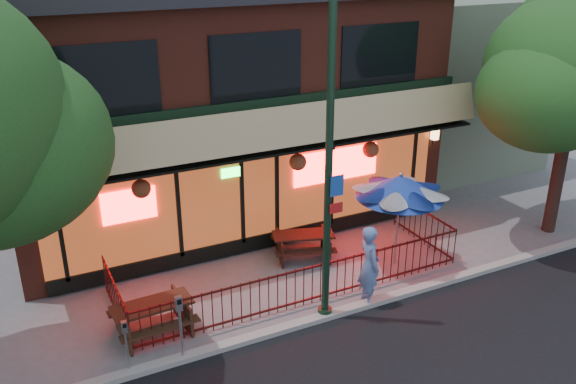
# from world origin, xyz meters

# --- Properties ---
(ground) EXTENTS (80.00, 80.00, 0.00)m
(ground) POSITION_xyz_m (0.00, 0.00, 0.00)
(ground) COLOR gray
(ground) RESTS_ON ground
(curb) EXTENTS (80.00, 0.25, 0.12)m
(curb) POSITION_xyz_m (0.00, -0.50, 0.06)
(curb) COLOR #999993
(curb) RESTS_ON ground
(restaurant_building) EXTENTS (12.96, 9.49, 8.05)m
(restaurant_building) POSITION_xyz_m (0.00, 7.11, 4.13)
(restaurant_building) COLOR maroon
(restaurant_building) RESTS_ON ground
(neighbor_building) EXTENTS (6.00, 7.00, 6.00)m
(neighbor_building) POSITION_xyz_m (9.00, 7.70, 3.00)
(neighbor_building) COLOR slate
(neighbor_building) RESTS_ON ground
(patio_fence) EXTENTS (8.44, 2.62, 1.00)m
(patio_fence) POSITION_xyz_m (0.00, 0.50, 0.63)
(patio_fence) COLOR #3D0D0D
(patio_fence) RESTS_ON ground
(street_light) EXTENTS (0.43, 0.32, 7.00)m
(street_light) POSITION_xyz_m (0.00, -0.40, 3.15)
(street_light) COLOR black
(street_light) RESTS_ON ground
(picnic_table_left) EXTENTS (1.74, 1.36, 0.72)m
(picnic_table_left) POSITION_xyz_m (-3.60, 0.70, 0.47)
(picnic_table_left) COLOR #3D2316
(picnic_table_left) RESTS_ON ground
(picnic_table_right) EXTENTS (1.89, 1.66, 0.68)m
(picnic_table_right) POSITION_xyz_m (0.85, 2.26, 0.45)
(picnic_table_right) COLOR black
(picnic_table_right) RESTS_ON ground
(patio_umbrella) EXTENTS (2.21, 2.21, 2.53)m
(patio_umbrella) POSITION_xyz_m (2.85, 0.91, 2.16)
(patio_umbrella) COLOR gray
(patio_umbrella) RESTS_ON ground
(pedestrian) EXTENTS (0.56, 0.77, 1.96)m
(pedestrian) POSITION_xyz_m (1.17, -0.35, 0.98)
(pedestrian) COLOR #5A79B4
(pedestrian) RESTS_ON ground
(parking_meter_near) EXTENTS (0.13, 0.12, 1.49)m
(parking_meter_near) POSITION_xyz_m (-3.33, -0.48, 1.01)
(parking_meter_near) COLOR #9B9DA3
(parking_meter_near) RESTS_ON ground
(parking_meter_far) EXTENTS (0.11, 0.10, 1.20)m
(parking_meter_far) POSITION_xyz_m (-4.38, -0.40, 0.81)
(parking_meter_far) COLOR gray
(parking_meter_far) RESTS_ON ground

